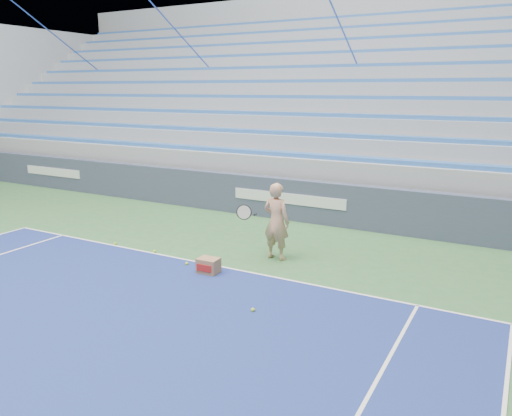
% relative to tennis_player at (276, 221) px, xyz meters
% --- Properties ---
extents(sponsor_barrier, '(30.00, 0.32, 1.10)m').
position_rel_tennis_player_xyz_m(sponsor_barrier, '(-1.07, 3.03, -0.25)').
color(sponsor_barrier, '#3A4258').
rests_on(sponsor_barrier, ground).
extents(bleachers, '(31.00, 9.15, 7.30)m').
position_rel_tennis_player_xyz_m(bleachers, '(-1.08, 8.75, 1.56)').
color(bleachers, '#979BA0').
rests_on(bleachers, ground).
extents(tennis_player, '(0.91, 0.83, 1.59)m').
position_rel_tennis_player_xyz_m(tennis_player, '(0.00, 0.00, 0.00)').
color(tennis_player, tan).
rests_on(tennis_player, ground).
extents(ball_box, '(0.41, 0.32, 0.30)m').
position_rel_tennis_player_xyz_m(ball_box, '(-0.75, -1.35, -0.65)').
color(ball_box, '#926946').
rests_on(ball_box, ground).
extents(tennis_ball_0, '(0.07, 0.07, 0.07)m').
position_rel_tennis_player_xyz_m(tennis_ball_0, '(-3.57, -0.90, -0.76)').
color(tennis_ball_0, '#AFD72C').
rests_on(tennis_ball_0, ground).
extents(tennis_ball_1, '(0.07, 0.07, 0.07)m').
position_rel_tennis_player_xyz_m(tennis_ball_1, '(-2.44, -0.90, -0.76)').
color(tennis_ball_1, '#AFD72C').
rests_on(tennis_ball_1, ground).
extents(tennis_ball_2, '(0.07, 0.07, 0.07)m').
position_rel_tennis_player_xyz_m(tennis_ball_2, '(0.81, -2.42, -0.76)').
color(tennis_ball_2, '#AFD72C').
rests_on(tennis_ball_2, ground).
extents(tennis_ball_3, '(0.07, 0.07, 0.07)m').
position_rel_tennis_player_xyz_m(tennis_ball_3, '(-1.37, -1.20, -0.76)').
color(tennis_ball_3, '#AFD72C').
rests_on(tennis_ball_3, ground).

